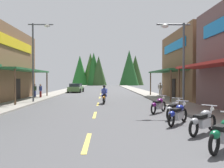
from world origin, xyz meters
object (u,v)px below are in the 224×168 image
(motorcycle_parked_right_4, at_px, (158,105))
(pedestrian_browsing, at_px, (160,88))
(streetlamp_left, at_px, (37,52))
(motorcycle_parked_right_2, at_px, (178,113))
(motorcycle_parked_right_3, at_px, (174,109))
(pedestrian_by_shop, at_px, (41,90))
(rider_cruising_lead, at_px, (104,96))
(pedestrian_waiting, at_px, (35,90))
(streetlamp_right, at_px, (178,53))
(motorcycle_parked_right_0, at_px, (224,133))
(motorcycle_parked_right_1, at_px, (203,121))
(parked_car_curbside, at_px, (76,88))

(motorcycle_parked_right_4, relative_size, pedestrian_browsing, 1.07)
(streetlamp_left, distance_m, motorcycle_parked_right_2, 13.98)
(streetlamp_left, bearing_deg, pedestrian_browsing, 29.95)
(motorcycle_parked_right_3, bearing_deg, pedestrian_by_shop, 74.55)
(rider_cruising_lead, bearing_deg, pedestrian_by_shop, 54.37)
(pedestrian_waiting, bearing_deg, rider_cruising_lead, 85.55)
(streetlamp_right, height_order, motorcycle_parked_right_4, streetlamp_right)
(motorcycle_parked_right_0, relative_size, rider_cruising_lead, 0.76)
(motorcycle_parked_right_4, height_order, pedestrian_waiting, pedestrian_waiting)
(motorcycle_parked_right_3, height_order, pedestrian_waiting, pedestrian_waiting)
(motorcycle_parked_right_1, bearing_deg, pedestrian_by_shop, 80.57)
(motorcycle_parked_right_3, bearing_deg, parked_car_curbside, 53.95)
(motorcycle_parked_right_3, bearing_deg, motorcycle_parked_right_4, 45.22)
(rider_cruising_lead, distance_m, pedestrian_waiting, 9.82)
(pedestrian_browsing, bearing_deg, streetlamp_left, -50.16)
(rider_cruising_lead, bearing_deg, motorcycle_parked_right_0, -161.81)
(rider_cruising_lead, bearing_deg, pedestrian_browsing, -36.92)
(pedestrian_by_shop, relative_size, pedestrian_browsing, 0.92)
(motorcycle_parked_right_0, height_order, motorcycle_parked_right_2, same)
(pedestrian_waiting, bearing_deg, pedestrian_browsing, 131.62)
(motorcycle_parked_right_2, height_order, pedestrian_by_shop, pedestrian_by_shop)
(pedestrian_browsing, xyz_separation_m, pedestrian_waiting, (-14.29, -1.76, -0.09))
(motorcycle_parked_right_3, relative_size, rider_cruising_lead, 0.84)
(motorcycle_parked_right_1, xyz_separation_m, pedestrian_browsing, (2.98, 18.86, 0.47))
(motorcycle_parked_right_3, distance_m, motorcycle_parked_right_4, 2.05)
(motorcycle_parked_right_2, bearing_deg, motorcycle_parked_right_4, 39.77)
(streetlamp_left, height_order, motorcycle_parked_right_3, streetlamp_left)
(streetlamp_left, relative_size, pedestrian_waiting, 4.46)
(streetlamp_left, distance_m, motorcycle_parked_right_1, 15.54)
(motorcycle_parked_right_4, bearing_deg, pedestrian_waiting, 79.64)
(motorcycle_parked_right_0, height_order, motorcycle_parked_right_3, same)
(motorcycle_parked_right_2, height_order, rider_cruising_lead, rider_cruising_lead)
(streetlamp_right, xyz_separation_m, pedestrian_by_shop, (-11.52, 10.15, -2.83))
(parked_car_curbside, bearing_deg, streetlamp_right, -153.42)
(motorcycle_parked_right_4, bearing_deg, parked_car_curbside, 55.53)
(streetlamp_left, xyz_separation_m, pedestrian_waiting, (-1.81, 5.43, -3.52))
(motorcycle_parked_right_3, relative_size, pedestrian_by_shop, 1.17)
(motorcycle_parked_right_2, height_order, pedestrian_waiting, pedestrian_waiting)
(motorcycle_parked_right_1, bearing_deg, parked_car_curbside, 64.19)
(streetlamp_right, xyz_separation_m, motorcycle_parked_right_3, (-1.10, -2.78, -3.22))
(motorcycle_parked_right_3, bearing_deg, streetlamp_left, 84.55)
(pedestrian_by_shop, bearing_deg, motorcycle_parked_right_1, 79.91)
(streetlamp_left, xyz_separation_m, pedestrian_browsing, (12.48, 7.19, -3.43))
(streetlamp_right, distance_m, pedestrian_waiting, 16.72)
(motorcycle_parked_right_2, bearing_deg, pedestrian_waiting, 74.91)
(motorcycle_parked_right_0, distance_m, motorcycle_parked_right_1, 1.95)
(streetlamp_left, relative_size, motorcycle_parked_right_1, 4.13)
(motorcycle_parked_right_2, xyz_separation_m, motorcycle_parked_right_3, (0.31, 1.59, 0.00))
(motorcycle_parked_right_4, distance_m, pedestrian_waiting, 15.99)
(motorcycle_parked_right_2, distance_m, motorcycle_parked_right_3, 1.61)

